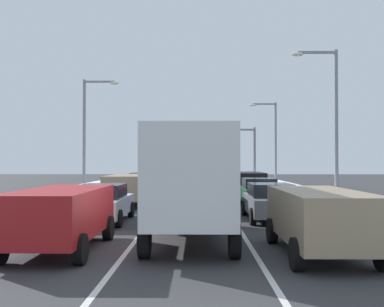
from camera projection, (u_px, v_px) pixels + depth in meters
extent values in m
plane|color=#333335|center=(194.00, 208.00, 23.72)|extent=(120.00, 120.00, 0.00)
cube|color=silver|center=(222.00, 200.00, 28.28)|extent=(0.14, 50.36, 0.01)
cube|color=silver|center=(167.00, 200.00, 28.32)|extent=(0.14, 50.36, 0.01)
cube|color=silver|center=(307.00, 195.00, 28.22)|extent=(1.87, 50.36, 0.63)
cube|color=silver|center=(82.00, 194.00, 28.39)|extent=(2.10, 50.36, 0.81)
cube|color=#937F60|center=(320.00, 215.00, 11.82)|extent=(1.95, 4.90, 1.25)
cube|color=black|center=(351.00, 215.00, 9.41)|extent=(1.56, 0.06, 0.55)
cube|color=red|center=(313.00, 233.00, 9.43)|extent=(0.20, 0.08, 0.28)
cylinder|color=black|center=(272.00, 231.00, 13.52)|extent=(0.25, 0.74, 0.74)
cylinder|color=black|center=(337.00, 231.00, 13.49)|extent=(0.25, 0.74, 0.74)
cylinder|color=black|center=(297.00, 254.00, 10.12)|extent=(0.25, 0.74, 0.74)
cylinder|color=black|center=(383.00, 254.00, 10.09)|extent=(0.25, 0.74, 0.74)
cube|color=slate|center=(270.00, 205.00, 18.87)|extent=(1.82, 4.50, 0.70)
cube|color=black|center=(270.00, 190.00, 18.73)|extent=(1.64, 2.20, 0.55)
cube|color=red|center=(260.00, 207.00, 16.68)|extent=(0.24, 0.08, 0.14)
cube|color=red|center=(298.00, 207.00, 16.67)|extent=(0.24, 0.08, 0.14)
cylinder|color=black|center=(244.00, 208.00, 20.43)|extent=(0.22, 0.66, 0.66)
cylinder|color=black|center=(284.00, 208.00, 20.41)|extent=(0.22, 0.66, 0.66)
cylinder|color=black|center=(253.00, 216.00, 17.33)|extent=(0.22, 0.66, 0.66)
cylinder|color=black|center=(300.00, 216.00, 17.31)|extent=(0.22, 0.66, 0.66)
cube|color=#1E5633|center=(259.00, 194.00, 24.70)|extent=(1.82, 4.50, 0.70)
cube|color=black|center=(259.00, 183.00, 24.56)|extent=(1.64, 2.20, 0.55)
cube|color=red|center=(250.00, 195.00, 22.51)|extent=(0.24, 0.08, 0.14)
cube|color=red|center=(279.00, 195.00, 22.49)|extent=(0.24, 0.08, 0.14)
cylinder|color=black|center=(239.00, 198.00, 26.26)|extent=(0.22, 0.66, 0.66)
cylinder|color=black|center=(270.00, 198.00, 26.23)|extent=(0.22, 0.66, 0.66)
cylinder|color=black|center=(245.00, 202.00, 23.16)|extent=(0.22, 0.66, 0.66)
cylinder|color=black|center=(280.00, 202.00, 23.14)|extent=(0.22, 0.66, 0.66)
cube|color=black|center=(248.00, 182.00, 30.80)|extent=(1.95, 4.90, 1.25)
cube|color=black|center=(252.00, 179.00, 28.40)|extent=(1.56, 0.06, 0.55)
cube|color=red|center=(239.00, 185.00, 28.41)|extent=(0.20, 0.08, 0.28)
cube|color=red|center=(264.00, 185.00, 28.39)|extent=(0.20, 0.08, 0.28)
cylinder|color=black|center=(232.00, 190.00, 32.50)|extent=(0.25, 0.74, 0.74)
cylinder|color=black|center=(258.00, 190.00, 32.48)|extent=(0.25, 0.74, 0.74)
cylinder|color=black|center=(236.00, 193.00, 29.10)|extent=(0.25, 0.74, 0.74)
cylinder|color=black|center=(266.00, 193.00, 29.08)|extent=(0.25, 0.74, 0.74)
cube|color=#38383D|center=(192.00, 185.00, 16.52)|extent=(2.35, 2.20, 2.00)
cube|color=silver|center=(190.00, 174.00, 12.93)|extent=(2.35, 5.00, 2.60)
cylinder|color=black|center=(162.00, 215.00, 16.81)|extent=(0.28, 0.92, 0.92)
cylinder|color=black|center=(223.00, 215.00, 16.79)|extent=(0.28, 0.92, 0.92)
cylinder|color=black|center=(145.00, 240.00, 11.41)|extent=(0.28, 0.92, 0.92)
cylinder|color=black|center=(235.00, 240.00, 11.39)|extent=(0.28, 0.92, 0.92)
cube|color=navy|center=(197.00, 189.00, 22.34)|extent=(1.95, 4.90, 1.25)
cube|color=black|center=(196.00, 187.00, 19.94)|extent=(1.56, 0.06, 0.55)
cube|color=red|center=(179.00, 195.00, 19.95)|extent=(0.20, 0.08, 0.28)
cube|color=red|center=(214.00, 195.00, 19.93)|extent=(0.20, 0.08, 0.28)
cylinder|color=black|center=(179.00, 200.00, 24.04)|extent=(0.25, 0.74, 0.74)
cylinder|color=black|center=(215.00, 200.00, 24.02)|extent=(0.25, 0.74, 0.74)
cylinder|color=black|center=(175.00, 207.00, 20.65)|extent=(0.25, 0.74, 0.74)
cylinder|color=black|center=(218.00, 207.00, 20.62)|extent=(0.25, 0.74, 0.74)
cube|color=maroon|center=(194.00, 183.00, 28.35)|extent=(1.95, 4.90, 1.25)
cube|color=black|center=(193.00, 181.00, 25.95)|extent=(1.56, 0.06, 0.55)
cube|color=red|center=(180.00, 187.00, 25.96)|extent=(0.20, 0.08, 0.28)
cube|color=red|center=(207.00, 187.00, 25.94)|extent=(0.20, 0.08, 0.28)
cylinder|color=black|center=(179.00, 192.00, 30.05)|extent=(0.25, 0.74, 0.74)
cylinder|color=black|center=(208.00, 192.00, 30.03)|extent=(0.25, 0.74, 0.74)
cylinder|color=black|center=(177.00, 196.00, 26.65)|extent=(0.25, 0.74, 0.74)
cylinder|color=black|center=(210.00, 196.00, 26.63)|extent=(0.25, 0.74, 0.74)
cube|color=#B7BABF|center=(198.00, 184.00, 35.25)|extent=(1.82, 4.50, 0.70)
cube|color=black|center=(198.00, 177.00, 35.11)|extent=(1.64, 2.20, 0.55)
cube|color=red|center=(188.00, 184.00, 33.06)|extent=(0.24, 0.08, 0.14)
cube|color=red|center=(207.00, 184.00, 33.04)|extent=(0.24, 0.08, 0.14)
cylinder|color=black|center=(187.00, 187.00, 36.80)|extent=(0.22, 0.66, 0.66)
cylinder|color=black|center=(209.00, 187.00, 36.78)|extent=(0.22, 0.66, 0.66)
cylinder|color=black|center=(186.00, 189.00, 33.70)|extent=(0.22, 0.66, 0.66)
cylinder|color=black|center=(210.00, 189.00, 33.68)|extent=(0.22, 0.66, 0.66)
cube|color=maroon|center=(61.00, 212.00, 12.41)|extent=(1.95, 4.90, 1.25)
cube|color=black|center=(28.00, 212.00, 10.00)|extent=(1.56, 0.06, 0.55)
cube|color=red|center=(64.00, 229.00, 9.99)|extent=(0.20, 0.08, 0.28)
cylinder|color=black|center=(47.00, 228.00, 14.11)|extent=(0.25, 0.74, 0.74)
cylinder|color=black|center=(108.00, 228.00, 14.08)|extent=(0.25, 0.74, 0.74)
cylinder|color=black|center=(80.00, 249.00, 10.68)|extent=(0.25, 0.74, 0.74)
cube|color=silver|center=(103.00, 206.00, 18.25)|extent=(1.82, 4.50, 0.70)
cube|color=black|center=(102.00, 191.00, 18.11)|extent=(1.64, 2.20, 0.55)
cube|color=red|center=(71.00, 209.00, 16.06)|extent=(0.24, 0.08, 0.14)
cube|color=red|center=(110.00, 209.00, 16.05)|extent=(0.24, 0.08, 0.14)
cylinder|color=black|center=(90.00, 209.00, 19.81)|extent=(0.22, 0.66, 0.66)
cylinder|color=black|center=(131.00, 210.00, 19.79)|extent=(0.22, 0.66, 0.66)
cylinder|color=black|center=(70.00, 218.00, 16.71)|extent=(0.22, 0.66, 0.66)
cylinder|color=black|center=(119.00, 219.00, 16.69)|extent=(0.22, 0.66, 0.66)
cube|color=#937F60|center=(128.00, 187.00, 24.83)|extent=(1.95, 4.90, 1.25)
cube|color=black|center=(120.00, 184.00, 22.42)|extent=(1.56, 0.06, 0.55)
cube|color=red|center=(104.00, 191.00, 22.44)|extent=(0.20, 0.08, 0.28)
cube|color=red|center=(136.00, 191.00, 22.42)|extent=(0.20, 0.08, 0.28)
cylinder|color=black|center=(116.00, 196.00, 26.53)|extent=(0.25, 0.74, 0.74)
cylinder|color=black|center=(148.00, 197.00, 26.51)|extent=(0.25, 0.74, 0.74)
cylinder|color=black|center=(104.00, 202.00, 23.13)|extent=(0.25, 0.74, 0.74)
cylinder|color=black|center=(141.00, 202.00, 23.11)|extent=(0.25, 0.74, 0.74)
cube|color=slate|center=(149.00, 181.00, 31.55)|extent=(1.95, 4.90, 1.25)
cube|color=black|center=(145.00, 178.00, 29.15)|extent=(1.56, 0.06, 0.55)
cube|color=red|center=(132.00, 184.00, 29.16)|extent=(0.20, 0.08, 0.28)
cube|color=red|center=(157.00, 184.00, 29.14)|extent=(0.20, 0.08, 0.28)
cylinder|color=black|center=(138.00, 189.00, 33.25)|extent=(0.25, 0.74, 0.74)
cylinder|color=black|center=(164.00, 189.00, 33.23)|extent=(0.25, 0.74, 0.74)
cylinder|color=black|center=(131.00, 193.00, 29.86)|extent=(0.25, 0.74, 0.74)
cylinder|color=black|center=(160.00, 193.00, 29.83)|extent=(0.25, 0.74, 0.74)
cylinder|color=slate|center=(255.00, 155.00, 51.15)|extent=(0.28, 0.28, 6.20)
cube|color=slate|center=(206.00, 130.00, 51.26)|extent=(10.80, 0.20, 0.20)
cube|color=black|center=(226.00, 135.00, 51.23)|extent=(0.34, 0.34, 0.95)
sphere|color=#4C0A0A|center=(226.00, 132.00, 51.04)|extent=(0.22, 0.22, 0.22)
sphere|color=#593F0C|center=(226.00, 135.00, 51.04)|extent=(0.22, 0.22, 0.22)
sphere|color=green|center=(226.00, 137.00, 51.03)|extent=(0.22, 0.22, 0.22)
cube|color=black|center=(196.00, 135.00, 51.27)|extent=(0.34, 0.34, 0.95)
sphere|color=#4C0A0A|center=(196.00, 132.00, 51.09)|extent=(0.22, 0.22, 0.22)
sphere|color=#593F0C|center=(196.00, 135.00, 51.08)|extent=(0.22, 0.22, 0.22)
sphere|color=green|center=(196.00, 137.00, 51.08)|extent=(0.22, 0.22, 0.22)
cube|color=black|center=(166.00, 135.00, 51.31)|extent=(0.34, 0.34, 0.95)
sphere|color=#4C0A0A|center=(165.00, 132.00, 51.13)|extent=(0.22, 0.22, 0.22)
sphere|color=#593F0C|center=(165.00, 135.00, 51.12)|extent=(0.22, 0.22, 0.22)
sphere|color=green|center=(165.00, 137.00, 51.12)|extent=(0.22, 0.22, 0.22)
cylinder|color=gray|center=(336.00, 127.00, 25.98)|extent=(0.22, 0.22, 8.79)
cube|color=gray|center=(317.00, 52.00, 26.06)|extent=(2.20, 0.14, 0.14)
ellipsoid|color=#EAE5C6|center=(297.00, 54.00, 26.07)|extent=(0.70, 0.36, 0.24)
cylinder|color=gray|center=(276.00, 144.00, 44.29)|extent=(0.22, 0.22, 8.12)
cube|color=gray|center=(264.00, 104.00, 44.36)|extent=(2.20, 0.14, 0.14)
ellipsoid|color=#EAE5C6|center=(253.00, 105.00, 44.38)|extent=(0.70, 0.36, 0.24)
cylinder|color=gray|center=(84.00, 137.00, 33.22)|extent=(0.22, 0.22, 8.37)
cube|color=gray|center=(99.00, 82.00, 33.28)|extent=(2.20, 0.14, 0.14)
ellipsoid|color=#EAE5C6|center=(114.00, 83.00, 33.26)|extent=(0.70, 0.36, 0.24)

